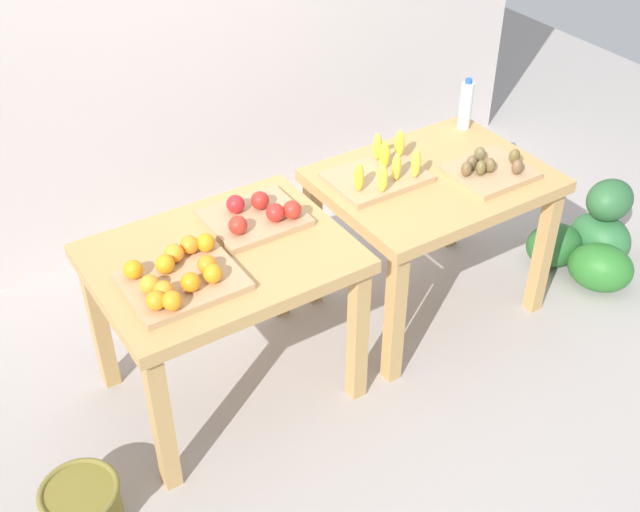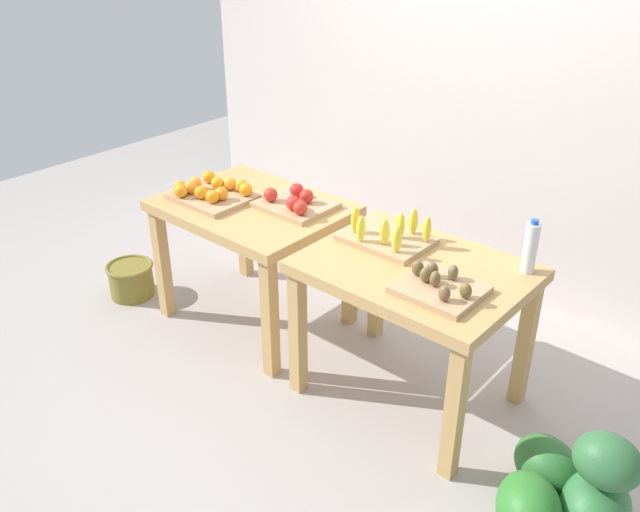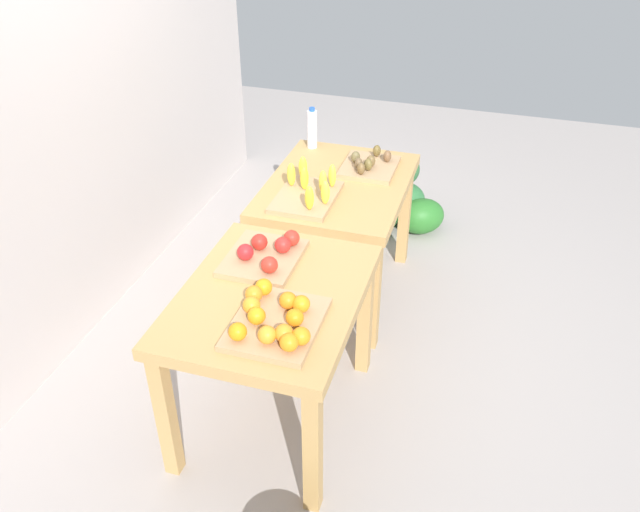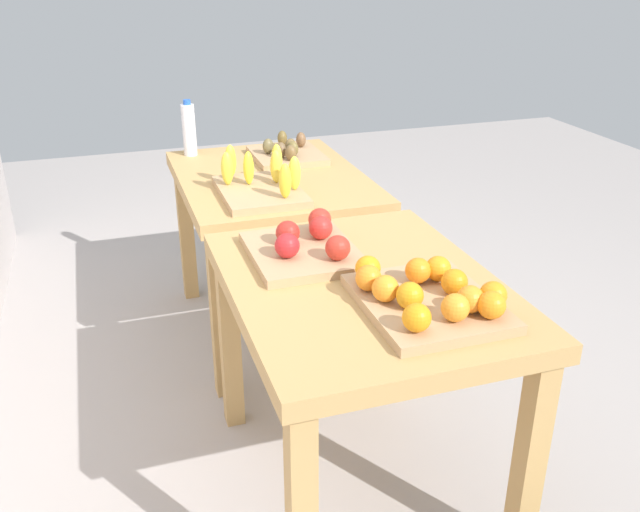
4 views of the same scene
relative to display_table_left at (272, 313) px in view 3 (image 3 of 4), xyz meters
The scene contains 10 objects.
ground_plane 0.87m from the display_table_left, ahead, with size 8.00×8.00×0.00m, color #A8A09C.
back_wall 1.68m from the display_table_left, 67.47° to the left, with size 4.40×0.12×3.00m, color beige.
display_table_left is the anchor object (origin of this frame).
display_table_right 1.12m from the display_table_left, ahead, with size 1.04×0.80×0.78m.
orange_bin 0.29m from the display_table_left, 154.65° to the right, with size 0.44×0.38×0.11m.
apple_bin 0.30m from the display_table_left, 25.21° to the left, with size 0.40×0.34×0.11m.
banana_crate 0.90m from the display_table_left, ahead, with size 0.44×0.32×0.17m.
kiwi_bin 1.35m from the display_table_left, ahead, with size 0.36×0.32×0.10m.
water_bottle 1.59m from the display_table_left, 10.59° to the left, with size 0.06×0.06×0.27m.
watermelon_pile 2.15m from the display_table_left, ahead, with size 0.61×0.67×0.50m.
Camera 3 is at (-2.75, -0.90, 2.55)m, focal length 36.86 mm.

